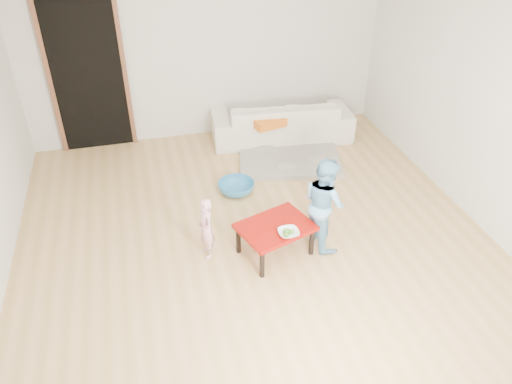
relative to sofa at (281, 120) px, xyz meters
name	(u,v)px	position (x,y,z in m)	size (l,w,h in m)	color
floor	(251,231)	(-0.97, -2.05, -0.29)	(5.00, 5.00, 0.01)	tan
back_wall	(206,46)	(-0.97, 0.45, 1.01)	(5.00, 0.02, 2.60)	silver
right_wall	(477,98)	(1.53, -2.05, 1.01)	(0.02, 5.00, 2.60)	silver
doorway	(88,77)	(-2.57, 0.43, 0.73)	(1.02, 0.08, 2.11)	brown
sofa	(281,120)	(0.00, 0.00, 0.00)	(1.99, 0.78, 0.58)	beige
cushion	(267,120)	(-0.30, -0.28, 0.15)	(0.43, 0.38, 0.12)	orange
red_table	(275,239)	(-0.83, -2.47, -0.11)	(0.72, 0.54, 0.36)	maroon
bowl	(288,233)	(-0.75, -2.64, 0.09)	(0.20, 0.20, 0.05)	white
broccoli	(288,233)	(-0.75, -2.64, 0.09)	(0.12, 0.12, 0.06)	#2D5919
child_pink	(206,229)	(-1.51, -2.31, 0.05)	(0.25, 0.16, 0.67)	#E5688A
child_blue	(324,203)	(-0.30, -2.42, 0.22)	(0.50, 0.39, 1.02)	#58A1CB
basin	(236,188)	(-0.96, -1.26, -0.22)	(0.45, 0.45, 0.14)	teal
blanket	(289,157)	(-0.08, -0.63, -0.26)	(1.34, 1.12, 0.07)	gray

